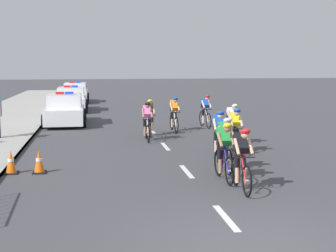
% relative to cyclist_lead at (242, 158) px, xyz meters
% --- Properties ---
extents(ground_plane, '(160.00, 160.00, 0.00)m').
position_rel_cyclist_lead_xyz_m(ground_plane, '(-0.87, -3.37, -0.79)').
color(ground_plane, '#424247').
extents(kerb_edge, '(0.16, 60.00, 0.13)m').
position_rel_cyclist_lead_xyz_m(kerb_edge, '(-5.91, 10.63, -0.72)').
color(kerb_edge, '#9E9E99').
rests_on(kerb_edge, ground).
extents(lane_markings_centre, '(0.14, 17.60, 0.01)m').
position_rel_cyclist_lead_xyz_m(lane_markings_centre, '(-0.87, 2.17, -0.78)').
color(lane_markings_centre, white).
rests_on(lane_markings_centre, ground).
extents(cyclist_lead, '(0.42, 1.72, 1.56)m').
position_rel_cyclist_lead_xyz_m(cyclist_lead, '(0.00, 0.00, 0.00)').
color(cyclist_lead, black).
rests_on(cyclist_lead, ground).
extents(cyclist_second, '(0.42, 1.72, 1.56)m').
position_rel_cyclist_lead_xyz_m(cyclist_second, '(-0.14, 1.01, 0.00)').
color(cyclist_second, black).
rests_on(cyclist_second, ground).
extents(cyclist_third, '(0.42, 1.72, 1.56)m').
position_rel_cyclist_lead_xyz_m(cyclist_third, '(0.18, 2.08, 0.00)').
color(cyclist_third, black).
rests_on(cyclist_third, ground).
extents(cyclist_fourth, '(0.45, 1.72, 1.56)m').
position_rel_cyclist_lead_xyz_m(cyclist_fourth, '(0.48, 3.86, 0.00)').
color(cyclist_fourth, black).
rests_on(cyclist_fourth, ground).
extents(cyclist_fifth, '(0.45, 1.72, 1.56)m').
position_rel_cyclist_lead_xyz_m(cyclist_fifth, '(1.21, 4.51, 0.00)').
color(cyclist_fifth, black).
rests_on(cyclist_fifth, ground).
extents(cyclist_sixth, '(0.42, 1.72, 1.56)m').
position_rel_cyclist_lead_xyz_m(cyclist_sixth, '(1.60, 6.17, 0.00)').
color(cyclist_sixth, black).
rests_on(cyclist_sixth, ground).
extents(cyclist_seventh, '(0.42, 1.72, 1.56)m').
position_rel_cyclist_lead_xyz_m(cyclist_seventh, '(-1.38, 7.51, 0.00)').
color(cyclist_seventh, black).
rests_on(cyclist_seventh, ground).
extents(cyclist_eighth, '(0.44, 1.72, 1.56)m').
position_rel_cyclist_lead_xyz_m(cyclist_eighth, '(-1.13, 8.71, 0.00)').
color(cyclist_eighth, black).
rests_on(cyclist_eighth, ground).
extents(cyclist_ninth, '(0.43, 1.72, 1.56)m').
position_rel_cyclist_lead_xyz_m(cyclist_ninth, '(0.06, 9.83, 0.00)').
color(cyclist_ninth, black).
rests_on(cyclist_ninth, ground).
extents(cyclist_tenth, '(0.44, 1.72, 1.56)m').
position_rel_cyclist_lead_xyz_m(cyclist_tenth, '(1.71, 10.91, 0.00)').
color(cyclist_tenth, black).
rests_on(cyclist_tenth, ground).
extents(police_car_nearest, '(2.03, 4.41, 1.59)m').
position_rel_cyclist_lead_xyz_m(police_car_nearest, '(-4.78, 13.03, -0.11)').
color(police_car_nearest, white).
rests_on(police_car_nearest, ground).
extents(police_car_second, '(2.01, 4.41, 1.59)m').
position_rel_cyclist_lead_xyz_m(police_car_second, '(-4.78, 19.49, -0.11)').
color(police_car_second, white).
rests_on(police_car_second, ground).
extents(police_car_third, '(2.00, 4.40, 1.59)m').
position_rel_cyclist_lead_xyz_m(police_car_third, '(-4.78, 25.99, -0.11)').
color(police_car_third, white).
rests_on(police_car_third, ground).
extents(traffic_cone_mid, '(0.36, 0.36, 0.64)m').
position_rel_cyclist_lead_xyz_m(traffic_cone_mid, '(-5.63, 2.66, -0.48)').
color(traffic_cone_mid, black).
rests_on(traffic_cone_mid, ground).
extents(traffic_cone_far, '(0.36, 0.36, 0.64)m').
position_rel_cyclist_lead_xyz_m(traffic_cone_far, '(-4.89, 2.61, -0.48)').
color(traffic_cone_far, black).
rests_on(traffic_cone_far, ground).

